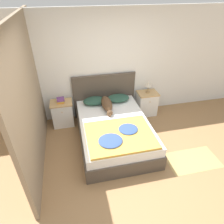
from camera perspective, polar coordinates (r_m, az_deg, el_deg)
ground_plane at (r=3.83m, az=4.10°, el=-17.48°), size 16.00×16.00×0.00m
wall_back at (r=4.80m, az=-2.56°, el=12.76°), size 9.00×0.06×2.55m
wall_side_left at (r=3.81m, az=-22.34°, el=4.43°), size 0.06×3.10×2.55m
bed at (r=4.33m, az=0.61°, el=-5.44°), size 1.47×2.09×0.51m
headboard at (r=5.02m, az=-2.17°, el=5.04°), size 1.55×0.06×1.12m
nightstand_left at (r=4.91m, az=-13.90°, el=-0.39°), size 0.50×0.40×0.62m
nightstand_right at (r=5.24m, az=9.89°, el=2.47°), size 0.50×0.40×0.62m
pillow_left at (r=4.76m, az=-5.00°, el=3.22°), size 0.55×0.37×0.15m
pillow_right at (r=4.86m, az=1.75°, el=3.98°), size 0.55×0.37×0.15m
quilt at (r=3.78m, az=2.23°, el=-6.65°), size 1.26×1.02×0.08m
dog at (r=4.55m, az=-1.47°, el=2.27°), size 0.23×0.80×0.23m
book_stack at (r=4.76m, az=-14.46°, el=3.27°), size 0.18×0.23×0.08m
table_lamp at (r=5.01m, az=10.41°, el=7.83°), size 0.19×0.19×0.30m
rug at (r=4.35m, az=22.00°, el=-12.62°), size 1.02×0.59×0.00m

